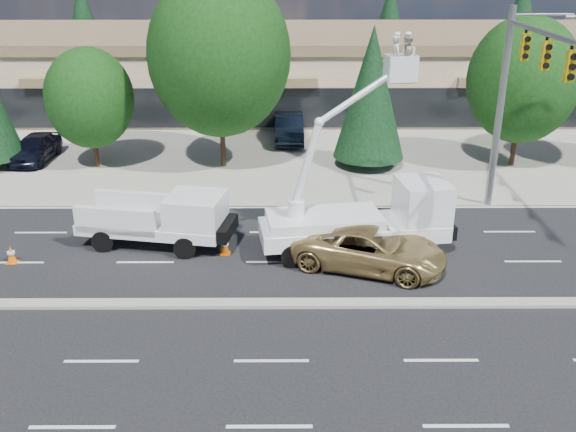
{
  "coord_description": "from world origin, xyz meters",
  "views": [
    {
      "loc": [
        0.42,
        -18.9,
        11.25
      ],
      "look_at": [
        0.51,
        2.1,
        2.4
      ],
      "focal_mm": 40.0,
      "sensor_mm": 36.0,
      "label": 1
    }
  ],
  "objects_px": {
    "signal_mast": "(522,85)",
    "bucket_truck": "(369,209)",
    "minivan": "(369,248)",
    "utility_pickup": "(163,224)"
  },
  "relations": [
    {
      "from": "signal_mast",
      "to": "bucket_truck",
      "type": "height_order",
      "value": "signal_mast"
    },
    {
      "from": "signal_mast",
      "to": "minivan",
      "type": "bearing_deg",
      "value": -146.64
    },
    {
      "from": "minivan",
      "to": "bucket_truck",
      "type": "bearing_deg",
      "value": 15.24
    },
    {
      "from": "utility_pickup",
      "to": "minivan",
      "type": "relative_size",
      "value": 1.07
    },
    {
      "from": "utility_pickup",
      "to": "bucket_truck",
      "type": "relative_size",
      "value": 0.72
    },
    {
      "from": "utility_pickup",
      "to": "minivan",
      "type": "bearing_deg",
      "value": -3.39
    },
    {
      "from": "signal_mast",
      "to": "minivan",
      "type": "height_order",
      "value": "signal_mast"
    },
    {
      "from": "bucket_truck",
      "to": "utility_pickup",
      "type": "bearing_deg",
      "value": 168.36
    },
    {
      "from": "signal_mast",
      "to": "bucket_truck",
      "type": "bearing_deg",
      "value": -156.48
    },
    {
      "from": "bucket_truck",
      "to": "minivan",
      "type": "xyz_separation_m",
      "value": [
        -0.1,
        -1.48,
        -0.98
      ]
    }
  ]
}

